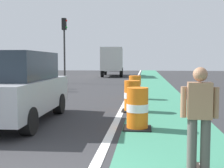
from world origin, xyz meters
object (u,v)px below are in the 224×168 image
Objects in this scene: pedestrian_crossing at (50,75)px; delivery_truck_down_block at (113,60)px; traffic_barrel_front at (137,109)px; traffic_light_corner at (64,39)px; parked_suv_nearest at (18,87)px; traffic_barrel_mid at (132,96)px; traffic_barrel_back at (135,88)px; pedestrian_waiting at (49,76)px; skateboarder_on_lane at (199,118)px.

delivery_truck_down_block is at bearing 81.55° from pedestrian_crossing.
traffic_barrel_front is at bearing -82.22° from delivery_truck_down_block.
parked_suv_nearest is at bearing -79.54° from traffic_light_corner.
delivery_truck_down_block reaches higher than traffic_barrel_mid.
traffic_light_corner is at bearing 100.46° from parked_suv_nearest.
traffic_barrel_back is 0.68× the size of pedestrian_waiting.
traffic_barrel_front is 10.59m from pedestrian_waiting.
skateboarder_on_lane is at bearing -37.89° from parked_suv_nearest.
pedestrian_waiting reaches higher than traffic_barrel_mid.
parked_suv_nearest is at bearing 172.46° from traffic_barrel_front.
skateboarder_on_lane reaches higher than traffic_barrel_front.
traffic_barrel_mid is at bearing 102.62° from skateboarder_on_lane.
skateboarder_on_lane is 5.86m from traffic_barrel_mid.
traffic_light_corner is (-2.67, 14.49, 2.47)m from parked_suv_nearest.
skateboarder_on_lane is at bearing -68.30° from traffic_light_corner.
traffic_light_corner reaches higher than parked_suv_nearest.
traffic_light_corner is at bearing 96.60° from pedestrian_waiting.
traffic_barrel_front is 1.00× the size of traffic_barrel_mid.
traffic_barrel_mid is 8.24m from pedestrian_waiting.
traffic_barrel_mid is 0.68× the size of pedestrian_crossing.
traffic_barrel_front is at bearing -84.56° from traffic_barrel_mid.
traffic_barrel_front is at bearing -7.54° from parked_suv_nearest.
delivery_truck_down_block is (-4.61, 29.29, 0.94)m from skateboarder_on_lane.
parked_suv_nearest reaches higher than pedestrian_crossing.
pedestrian_crossing is 1.00× the size of pedestrian_waiting.
skateboarder_on_lane is 1.55× the size of traffic_barrel_front.
pedestrian_waiting is at bearing -83.40° from traffic_light_corner.
skateboarder_on_lane reaches higher than traffic_barrel_mid.
traffic_barrel_back is at bearing 92.63° from traffic_barrel_front.
parked_suv_nearest is 6.48m from traffic_barrel_back.
parked_suv_nearest is 2.90× the size of pedestrian_crossing.
pedestrian_waiting is at bearing 149.93° from traffic_barrel_back.
delivery_truck_down_block is (-0.13, 25.81, 0.81)m from parked_suv_nearest.
pedestrian_crossing and pedestrian_waiting have the same top height.
skateboarder_on_lane is 1.55× the size of traffic_barrel_back.
pedestrian_crossing is at bearing 103.52° from parked_suv_nearest.
traffic_barrel_mid is at bearing -50.90° from pedestrian_waiting.
traffic_barrel_back is (3.18, 5.62, -0.50)m from parked_suv_nearest.
pedestrian_waiting is (-5.17, 2.99, 0.33)m from traffic_barrel_back.
pedestrian_waiting is at bearing 129.10° from traffic_barrel_mid.
traffic_barrel_front is 6.09m from traffic_barrel_back.
parked_suv_nearest is 0.91× the size of traffic_light_corner.
traffic_barrel_mid is 0.68× the size of pedestrian_waiting.
traffic_barrel_back is at bearing 98.13° from skateboarder_on_lane.
traffic_barrel_mid is 0.21× the size of traffic_light_corner.
traffic_barrel_mid is (-1.28, 5.71, -0.38)m from skateboarder_on_lane.
traffic_barrel_back is (-0.28, 6.08, 0.00)m from traffic_barrel_front.
parked_suv_nearest reaches higher than pedestrian_waiting.
traffic_light_corner is 3.17× the size of pedestrian_crossing.
traffic_barrel_front is 2.69m from traffic_barrel_mid.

